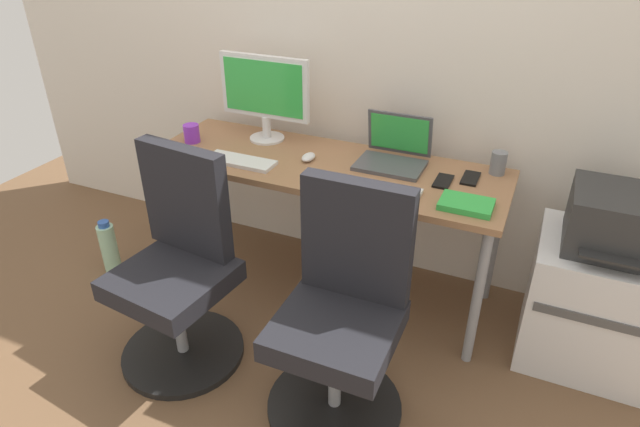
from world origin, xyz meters
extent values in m
plane|color=brown|center=(0.00, 0.00, 0.00)|extent=(5.28, 5.28, 0.00)
cube|color=silver|center=(0.00, 0.37, 1.30)|extent=(4.40, 0.04, 2.60)
cube|color=#996B47|center=(0.00, 0.00, 0.70)|extent=(1.71, 0.59, 0.03)
cylinder|color=gray|center=(-0.81, -0.24, 0.34)|extent=(0.04, 0.04, 0.68)
cylinder|color=gray|center=(0.81, -0.24, 0.34)|extent=(0.04, 0.04, 0.68)
cylinder|color=gray|center=(-0.81, 0.24, 0.34)|extent=(0.04, 0.04, 0.68)
cylinder|color=gray|center=(0.81, 0.24, 0.34)|extent=(0.04, 0.04, 0.68)
cylinder|color=black|center=(-0.37, -0.74, 0.01)|extent=(0.54, 0.54, 0.03)
cylinder|color=gray|center=(-0.37, -0.74, 0.20)|extent=(0.05, 0.05, 0.34)
cube|color=black|center=(-0.37, -0.74, 0.41)|extent=(0.49, 0.49, 0.09)
cube|color=black|center=(-0.39, -0.55, 0.70)|extent=(0.43, 0.12, 0.48)
cylinder|color=black|center=(0.37, -0.74, 0.01)|extent=(0.54, 0.54, 0.03)
cylinder|color=gray|center=(0.37, -0.74, 0.20)|extent=(0.05, 0.05, 0.34)
cube|color=black|center=(0.37, -0.74, 0.41)|extent=(0.44, 0.44, 0.09)
cube|color=black|center=(0.37, -0.55, 0.70)|extent=(0.42, 0.07, 0.48)
cube|color=silver|center=(1.26, 0.00, 0.29)|extent=(0.54, 0.48, 0.57)
cube|color=#4C4C4C|center=(1.26, -0.24, 0.37)|extent=(0.48, 0.01, 0.04)
cube|color=#2D2D2D|center=(1.26, 0.00, 0.69)|extent=(0.38, 0.34, 0.24)
cube|color=#262626|center=(1.26, -0.20, 0.63)|extent=(0.27, 0.06, 0.01)
cylinder|color=#A5D8B2|center=(-1.13, -0.36, 0.14)|extent=(0.09, 0.09, 0.28)
cylinder|color=#2D59B2|center=(-1.13, -0.36, 0.30)|extent=(0.06, 0.06, 0.03)
cylinder|color=silver|center=(-0.39, 0.15, 0.72)|extent=(0.18, 0.18, 0.01)
cylinder|color=silver|center=(-0.39, 0.15, 0.78)|extent=(0.04, 0.04, 0.11)
cube|color=silver|center=(-0.39, 0.15, 0.99)|extent=(0.48, 0.03, 0.31)
cube|color=green|center=(-0.39, 0.14, 0.99)|extent=(0.43, 0.00, 0.26)
cube|color=#4C4C51|center=(0.30, 0.08, 0.72)|extent=(0.31, 0.22, 0.02)
cube|color=#4C4C51|center=(0.30, 0.21, 0.83)|extent=(0.31, 0.05, 0.21)
cube|color=green|center=(0.30, 0.20, 0.83)|extent=(0.28, 0.04, 0.18)
cube|color=silver|center=(-0.36, -0.16, 0.72)|extent=(0.34, 0.12, 0.02)
cube|color=silver|center=(0.33, -0.17, 0.72)|extent=(0.34, 0.12, 0.02)
ellipsoid|color=silver|center=(-0.08, 0.00, 0.73)|extent=(0.06, 0.10, 0.03)
ellipsoid|color=#515156|center=(-0.71, -0.18, 0.73)|extent=(0.06, 0.10, 0.03)
cylinder|color=purple|center=(-0.73, -0.03, 0.76)|extent=(0.08, 0.08, 0.09)
cylinder|color=slate|center=(0.76, 0.21, 0.76)|extent=(0.07, 0.07, 0.10)
cube|color=black|center=(0.56, 0.03, 0.72)|extent=(0.07, 0.14, 0.01)
cube|color=black|center=(0.66, 0.11, 0.72)|extent=(0.07, 0.14, 0.01)
cube|color=green|center=(0.69, -0.16, 0.72)|extent=(0.21, 0.15, 0.03)
camera|label=1|loc=(0.93, -2.13, 1.76)|focal=30.16mm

